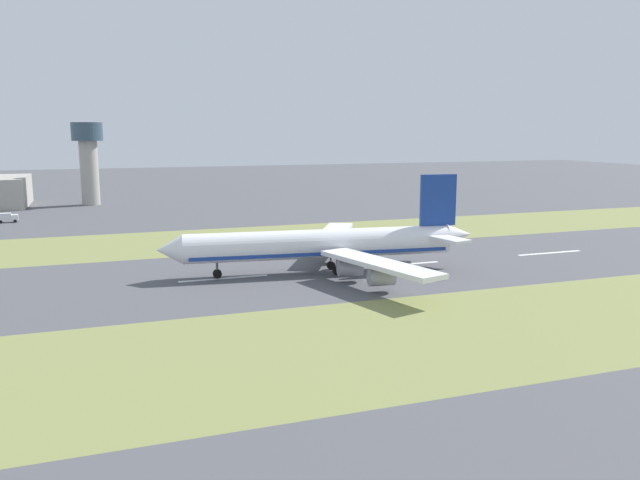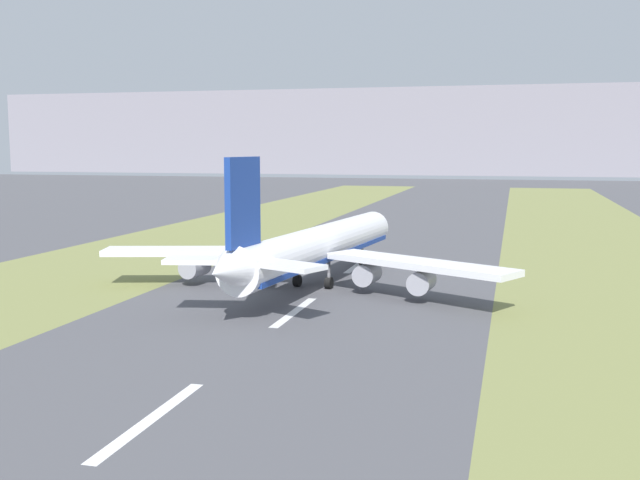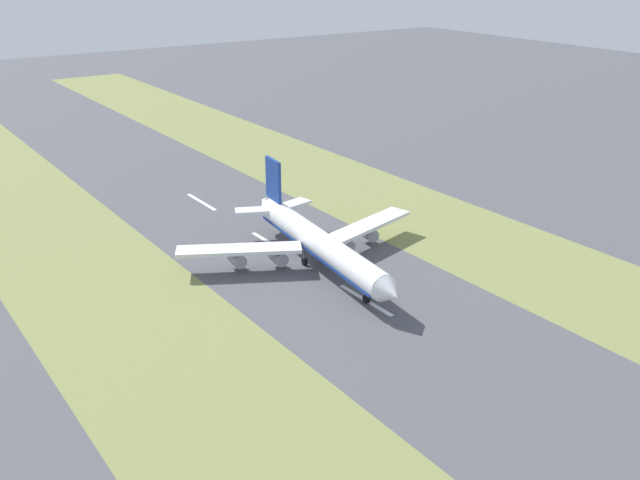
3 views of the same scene
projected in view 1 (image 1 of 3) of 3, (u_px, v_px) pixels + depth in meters
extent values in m
plane|color=#4C4C51|center=(337.00, 270.00, 133.63)|extent=(800.00, 800.00, 0.00)
cube|color=olive|center=(446.00, 333.00, 91.82)|extent=(40.00, 600.00, 0.01)
cube|color=olive|center=(280.00, 236.00, 175.43)|extent=(40.00, 600.00, 0.01)
cube|color=silver|center=(550.00, 253.00, 151.79)|extent=(1.20, 18.00, 0.01)
cube|color=silver|center=(402.00, 264.00, 138.70)|extent=(1.20, 18.00, 0.01)
cube|color=silver|center=(224.00, 278.00, 125.61)|extent=(1.20, 18.00, 0.01)
cylinder|color=white|center=(320.00, 244.00, 129.44)|extent=(12.41, 56.32, 6.00)
cone|color=white|center=(169.00, 250.00, 122.79)|extent=(6.42, 5.64, 5.88)
cone|color=white|center=(458.00, 235.00, 136.06)|extent=(5.76, 6.55, 5.10)
cube|color=navy|center=(320.00, 252.00, 129.72)|extent=(11.85, 54.06, 0.70)
cube|color=white|center=(379.00, 264.00, 114.36)|extent=(29.55, 13.48, 0.90)
cube|color=white|center=(333.00, 233.00, 147.98)|extent=(28.33, 19.15, 0.90)
cylinder|color=#93939E|center=(350.00, 268.00, 122.25)|extent=(3.73, 5.14, 3.20)
cylinder|color=#93939E|center=(381.00, 277.00, 114.37)|extent=(3.73, 5.14, 3.20)
cylinder|color=#93939E|center=(329.00, 251.00, 139.54)|extent=(3.73, 5.14, 3.20)
cylinder|color=#93939E|center=(334.00, 243.00, 148.94)|extent=(3.73, 5.14, 3.20)
cube|color=navy|center=(438.00, 200.00, 133.64)|extent=(1.72, 8.04, 11.00)
cube|color=white|center=(448.00, 239.00, 129.66)|extent=(10.67, 6.29, 0.60)
cube|color=white|center=(427.00, 231.00, 140.22)|extent=(10.92, 8.16, 0.60)
cylinder|color=#59595E|center=(217.00, 266.00, 125.44)|extent=(0.50, 0.50, 3.20)
cylinder|color=black|center=(217.00, 274.00, 125.71)|extent=(1.10, 1.89, 1.80)
cylinder|color=#59595E|center=(337.00, 263.00, 128.24)|extent=(0.50, 0.50, 3.20)
cylinder|color=black|center=(337.00, 271.00, 128.51)|extent=(1.10, 1.89, 1.80)
cylinder|color=#59595E|center=(331.00, 258.00, 133.23)|extent=(0.50, 0.50, 3.20)
cylinder|color=black|center=(331.00, 265.00, 133.51)|extent=(1.10, 1.89, 1.80)
cylinder|color=#A39E93|center=(90.00, 173.00, 248.33)|extent=(7.00, 7.00, 25.45)
cylinder|color=#334756|center=(87.00, 132.00, 245.51)|extent=(12.00, 12.00, 7.18)
cube|color=white|center=(15.00, 218.00, 202.60)|extent=(2.37, 2.19, 2.00)
cube|color=silver|center=(4.00, 217.00, 201.32)|extent=(2.55, 4.18, 2.60)
cylinder|color=black|center=(15.00, 220.00, 203.76)|extent=(0.44, 1.03, 1.00)
cylinder|color=black|center=(15.00, 221.00, 201.79)|extent=(0.44, 1.03, 1.00)
cylinder|color=black|center=(1.00, 221.00, 202.04)|extent=(0.44, 1.03, 1.00)
cylinder|color=black|center=(1.00, 222.00, 200.07)|extent=(0.44, 1.03, 1.00)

